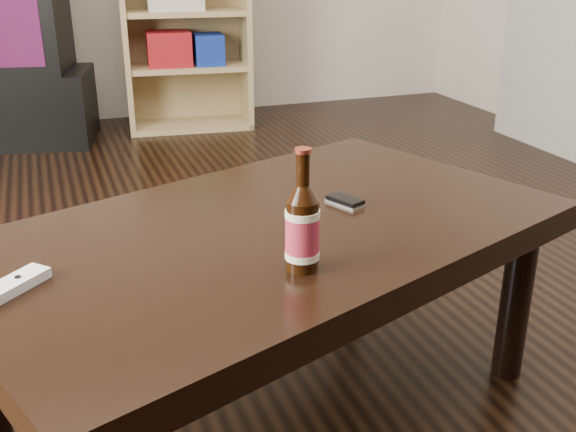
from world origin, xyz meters
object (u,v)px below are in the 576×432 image
object	(u,v)px
beer_bottle	(302,228)
tv_stand	(0,108)
phone	(345,201)
remote	(6,289)
coffee_table	(270,251)
bookshelf	(183,7)

from	to	relation	value
beer_bottle	tv_stand	bearing A→B (deg)	102.21
tv_stand	beer_bottle	distance (m)	3.31
phone	beer_bottle	bearing A→B (deg)	-151.13
beer_bottle	remote	distance (m)	0.57
coffee_table	tv_stand	bearing A→B (deg)	103.45
coffee_table	phone	xyz separation A→B (m)	(0.22, 0.06, 0.08)
bookshelf	beer_bottle	xyz separation A→B (m)	(-0.45, -3.21, -0.15)
tv_stand	phone	size ratio (longest dim) A/B	10.03
tv_stand	bookshelf	bearing A→B (deg)	12.59
bookshelf	phone	size ratio (longest dim) A/B	13.65
tv_stand	beer_bottle	bearing A→B (deg)	-65.12
coffee_table	beer_bottle	xyz separation A→B (m)	(-0.01, -0.24, 0.16)
coffee_table	bookshelf	bearing A→B (deg)	81.69
tv_stand	coffee_table	world-z (taller)	coffee_table
beer_bottle	phone	size ratio (longest dim) A/B	2.34
tv_stand	coffee_table	size ratio (longest dim) A/B	0.68
coffee_table	remote	size ratio (longest dim) A/B	9.52
remote	phone	bearing A→B (deg)	61.64
bookshelf	tv_stand	bearing A→B (deg)	-173.46
tv_stand	bookshelf	world-z (taller)	bookshelf
bookshelf	phone	bearing A→B (deg)	-87.59
remote	coffee_table	bearing A→B (deg)	61.57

